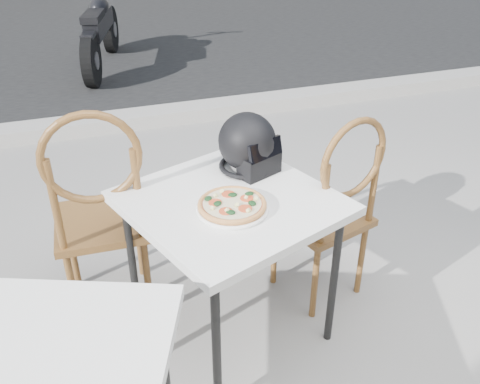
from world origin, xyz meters
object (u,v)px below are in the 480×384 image
object	(u,v)px
motorcycle	(100,32)
helmet	(248,145)
cafe_table_main	(231,212)
plate	(232,209)
cafe_chair_main	(333,201)
pizza	(232,204)
cafe_chair_side	(99,206)

from	to	relation	value
motorcycle	helmet	bearing A→B (deg)	-70.61
cafe_table_main	plate	xyz separation A→B (m)	(-0.02, -0.09, 0.08)
cafe_table_main	helmet	bearing A→B (deg)	55.36
plate	cafe_chair_main	distance (m)	0.62
helmet	motorcycle	bearing A→B (deg)	71.22
pizza	cafe_chair_main	bearing A→B (deg)	17.88
helmet	motorcycle	distance (m)	4.22
cafe_table_main	plate	bearing A→B (deg)	-103.46
plate	pizza	distance (m)	0.02
pizza	helmet	world-z (taller)	helmet
cafe_chair_main	plate	bearing A→B (deg)	1.36
pizza	helmet	size ratio (longest dim) A/B	0.81
cafe_table_main	motorcycle	xyz separation A→B (m)	(-0.14, 4.41, -0.29)
cafe_table_main	cafe_chair_side	distance (m)	0.62
cafe_chair_side	cafe_chair_main	bearing A→B (deg)	170.08
cafe_table_main	pizza	distance (m)	0.13
cafe_chair_main	helmet	bearing A→B (deg)	-35.76
cafe_table_main	motorcycle	bearing A→B (deg)	91.84
cafe_chair_main	pizza	bearing A→B (deg)	1.34
plate	pizza	world-z (taller)	pizza
cafe_table_main	helmet	world-z (taller)	helmet
pizza	cafe_chair_main	size ratio (longest dim) A/B	0.27
motorcycle	cafe_table_main	bearing A→B (deg)	-72.88
pizza	cafe_chair_main	world-z (taller)	cafe_chair_main
cafe_table_main	cafe_chair_main	bearing A→B (deg)	9.84
helmet	cafe_chair_side	size ratio (longest dim) A/B	0.31
cafe_chair_side	motorcycle	xyz separation A→B (m)	(0.39, 4.08, -0.23)
cafe_chair_main	motorcycle	distance (m)	4.37
pizza	cafe_chair_side	distance (m)	0.67
cafe_chair_main	cafe_chair_side	world-z (taller)	cafe_chair_side
pizza	motorcycle	size ratio (longest dim) A/B	0.16
pizza	cafe_chair_main	xyz separation A→B (m)	(0.57, 0.18, -0.21)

